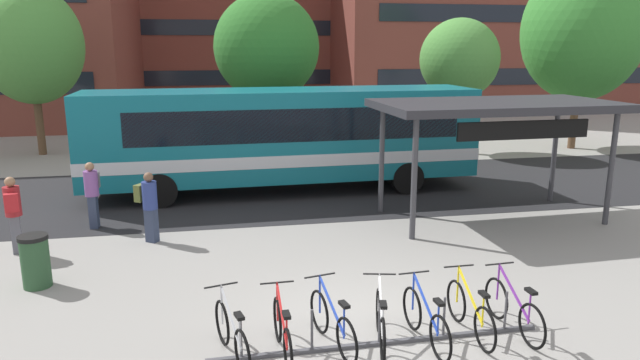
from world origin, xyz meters
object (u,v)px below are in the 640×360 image
at_px(parked_bicycle_white_3, 381,323).
at_px(parked_bicycle_purple_6, 513,310).
at_px(street_tree_0, 267,47).
at_px(commuter_grey_pack_1, 92,190).
at_px(commuter_red_pack_2, 13,210).
at_px(commuter_olive_pack_0, 149,202).
at_px(street_tree_2, 459,59).
at_px(street_tree_1, 583,31).
at_px(transit_shelter, 497,109).
at_px(trash_bin, 35,261).
at_px(parked_bicycle_yellow_5, 470,313).
at_px(street_tree_3, 31,45).
at_px(parked_bicycle_blue_4, 426,321).
at_px(parked_bicycle_blue_2, 332,324).
at_px(parked_bicycle_red_1, 282,333).
at_px(city_bus, 281,136).
at_px(parked_bicycle_silver_0, 232,336).

relative_size(parked_bicycle_white_3, parked_bicycle_purple_6, 0.98).
distance_m(parked_bicycle_purple_6, street_tree_0, 15.64).
bearing_deg(commuter_grey_pack_1, commuter_red_pack_2, -36.79).
xyz_separation_m(commuter_olive_pack_0, street_tree_0, (3.72, 9.27, 3.48)).
bearing_deg(street_tree_2, street_tree_1, 0.15).
bearing_deg(commuter_olive_pack_0, transit_shelter, 36.15).
bearing_deg(commuter_olive_pack_0, trash_bin, -95.23).
height_order(parked_bicycle_yellow_5, street_tree_3, street_tree_3).
distance_m(parked_bicycle_yellow_5, commuter_grey_pack_1, 9.85).
bearing_deg(street_tree_0, parked_bicycle_blue_4, -86.49).
relative_size(parked_bicycle_blue_2, commuter_grey_pack_1, 1.00).
relative_size(commuter_olive_pack_0, trash_bin, 1.63).
xyz_separation_m(parked_bicycle_blue_2, street_tree_1, (14.20, 15.14, 4.73)).
bearing_deg(parked_bicycle_blue_2, parked_bicycle_red_1, 89.22).
distance_m(parked_bicycle_blue_4, transit_shelter, 7.71).
height_order(parked_bicycle_purple_6, commuter_red_pack_2, commuter_red_pack_2).
xyz_separation_m(parked_bicycle_blue_4, street_tree_2, (7.16, 15.30, 3.57)).
xyz_separation_m(parked_bicycle_blue_4, parked_bicycle_purple_6, (1.53, 0.10, 0.00)).
xyz_separation_m(parked_bicycle_blue_2, commuter_red_pack_2, (-6.05, 5.30, 0.62)).
height_order(city_bus, parked_bicycle_yellow_5, city_bus).
xyz_separation_m(parked_bicycle_silver_0, parked_bicycle_white_3, (2.25, -0.03, 0.00)).
xyz_separation_m(parked_bicycle_blue_4, commuter_red_pack_2, (-7.48, 5.47, 0.62)).
distance_m(parked_bicycle_blue_4, commuter_olive_pack_0, 7.40).
height_order(parked_bicycle_red_1, parked_bicycle_white_3, same).
distance_m(parked_bicycle_silver_0, parked_bicycle_white_3, 2.25).
height_order(commuter_red_pack_2, street_tree_2, street_tree_2).
distance_m(parked_bicycle_white_3, street_tree_1, 20.89).
relative_size(city_bus, street_tree_0, 1.86).
height_order(city_bus, parked_bicycle_blue_2, city_bus).
relative_size(city_bus, parked_bicycle_silver_0, 7.20).
height_order(parked_bicycle_blue_2, street_tree_3, street_tree_3).
height_order(transit_shelter, commuter_red_pack_2, transit_shelter).
xyz_separation_m(parked_bicycle_silver_0, commuter_red_pack_2, (-4.52, 5.38, 0.62)).
bearing_deg(street_tree_1, parked_bicycle_blue_4, -129.82).
xyz_separation_m(parked_bicycle_blue_2, commuter_grey_pack_1, (-4.71, 6.93, 0.59)).
distance_m(commuter_olive_pack_0, commuter_grey_pack_1, 2.04).
xyz_separation_m(parked_bicycle_red_1, street_tree_2, (9.38, 15.28, 3.57)).
bearing_deg(street_tree_2, parked_bicycle_yellow_5, -112.78).
bearing_deg(city_bus, commuter_red_pack_2, 33.40).
bearing_deg(street_tree_0, parked_bicycle_blue_2, -91.98).
xyz_separation_m(transit_shelter, commuter_red_pack_2, (-11.59, -0.54, -1.92)).
relative_size(parked_bicycle_silver_0, street_tree_2, 0.30).
relative_size(parked_bicycle_purple_6, transit_shelter, 0.28).
distance_m(parked_bicycle_silver_0, parked_bicycle_blue_2, 1.53).
bearing_deg(street_tree_1, city_bus, -158.78).
bearing_deg(trash_bin, street_tree_3, 104.19).
bearing_deg(parked_bicycle_white_3, city_bus, 14.68).
bearing_deg(street_tree_1, street_tree_3, 173.09).
relative_size(parked_bicycle_red_1, street_tree_2, 0.31).
bearing_deg(city_bus, parked_bicycle_white_3, 90.45).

